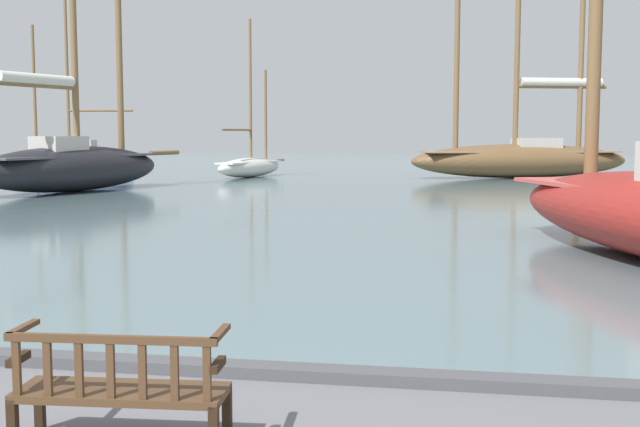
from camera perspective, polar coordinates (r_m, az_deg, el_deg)
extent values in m
cube|color=slate|center=(47.74, 7.24, 2.86)|extent=(100.00, 80.00, 0.08)
cube|color=#4C4C50|center=(8.16, -6.79, -10.89)|extent=(40.00, 0.30, 0.12)
cube|color=black|center=(6.98, -19.31, -12.78)|extent=(0.07, 0.07, 0.42)
cube|color=black|center=(6.50, -6.62, -13.87)|extent=(0.07, 0.07, 0.42)
cube|color=black|center=(6.60, -21.00, -13.93)|extent=(0.07, 0.07, 0.42)
cube|color=#4C331E|center=(6.44, -13.91, -12.24)|extent=(1.63, 0.64, 0.06)
cube|color=#4C331E|center=(6.11, -14.72, -8.65)|extent=(1.60, 0.17, 0.06)
cube|color=#4C331E|center=(6.45, -20.76, -10.23)|extent=(0.06, 0.04, 0.41)
cube|color=#4C331E|center=(6.35, -18.79, -10.42)|extent=(0.06, 0.04, 0.41)
cube|color=#4C331E|center=(6.26, -16.76, -10.60)|extent=(0.06, 0.04, 0.41)
cube|color=#4C331E|center=(6.17, -14.66, -10.77)|extent=(0.06, 0.04, 0.41)
cube|color=#4C331E|center=(6.09, -12.51, -10.93)|extent=(0.06, 0.04, 0.41)
cube|color=#4C331E|center=(6.02, -10.30, -11.08)|extent=(0.06, 0.04, 0.41)
cube|color=#4C331E|center=(5.96, -8.04, -11.22)|extent=(0.06, 0.04, 0.41)
cube|color=black|center=(6.58, -20.66, -9.65)|extent=(0.08, 0.30, 0.06)
cube|color=#4C331E|center=(6.60, -20.38, -7.66)|extent=(0.09, 0.47, 0.04)
cube|color=black|center=(6.06, -7.28, -10.62)|extent=(0.08, 0.30, 0.06)
cube|color=#4C331E|center=(6.09, -7.11, -8.45)|extent=(0.09, 0.47, 0.04)
ellipsoid|color=silver|center=(42.63, -5.02, 3.28)|extent=(3.04, 5.85, 1.01)
cube|color=white|center=(42.62, -5.03, 3.65)|extent=(2.49, 5.09, 0.08)
cylinder|color=brown|center=(42.77, -4.97, 8.69)|extent=(0.15, 0.15, 7.42)
cylinder|color=brown|center=(41.56, -5.93, 5.94)|extent=(0.89, 2.64, 0.12)
cylinder|color=brown|center=(44.06, -3.89, 6.97)|extent=(0.15, 0.15, 4.91)
cylinder|color=brown|center=(45.42, -2.87, 3.82)|extent=(0.36, 0.84, 0.12)
ellipsoid|color=brown|center=(42.90, 14.03, 3.64)|extent=(11.90, 6.29, 1.76)
cube|color=#997A5B|center=(42.88, 14.05, 4.29)|extent=(10.36, 5.20, 0.08)
cube|color=beige|center=(43.22, 15.13, 4.76)|extent=(2.62, 2.14, 0.66)
cylinder|color=brown|center=(43.12, 13.90, 12.95)|extent=(0.27, 0.27, 12.90)
cylinder|color=brown|center=(43.81, 16.79, 8.65)|extent=(4.70, 1.76, 0.22)
cylinder|color=silver|center=(43.82, 16.80, 8.93)|extent=(4.31, 1.81, 0.44)
cylinder|color=brown|center=(41.90, 9.73, 11.83)|extent=(0.27, 0.27, 10.84)
cylinder|color=brown|center=(44.33, 18.07, 9.96)|extent=(0.27, 0.27, 8.79)
ellipsoid|color=black|center=(33.42, -17.14, 3.06)|extent=(5.40, 9.85, 1.81)
cube|color=#4C4C51|center=(33.41, -17.16, 3.91)|extent=(4.42, 8.57, 0.08)
cube|color=beige|center=(32.90, -18.06, 4.59)|extent=(1.93, 2.13, 0.76)
cylinder|color=brown|center=(33.82, -17.13, 12.49)|extent=(0.27, 0.27, 10.00)
cylinder|color=brown|center=(32.25, -19.48, 8.62)|extent=(1.39, 3.80, 0.21)
cylinder|color=silver|center=(32.26, -19.49, 8.99)|extent=(1.47, 3.49, 0.42)
cylinder|color=brown|center=(35.56, -14.05, 9.50)|extent=(0.27, 0.27, 6.63)
cylinder|color=brown|center=(37.70, -11.01, 4.27)|extent=(0.80, 1.95, 0.21)
ellipsoid|color=navy|center=(49.75, -17.17, 3.63)|extent=(7.53, 2.35, 1.43)
cube|color=#516B9E|center=(49.74, -17.18, 4.09)|extent=(6.61, 1.83, 0.08)
cube|color=beige|center=(49.51, -16.60, 4.60)|extent=(1.61, 1.11, 0.79)
cylinder|color=brown|center=(49.91, -17.54, 9.44)|extent=(0.18, 0.18, 9.25)
cylinder|color=brown|center=(49.07, -15.36, 7.08)|extent=(3.91, 0.42, 0.15)
cylinder|color=brown|center=(50.70, -19.65, 8.31)|extent=(0.18, 0.18, 7.48)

